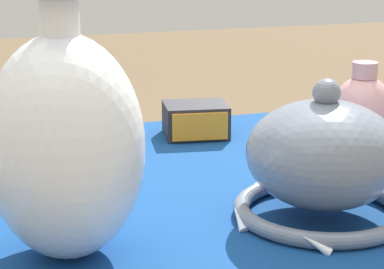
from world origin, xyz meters
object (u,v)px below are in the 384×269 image
at_px(vase_tall_bulbous, 65,145).
at_px(pot_squat_celadon, 90,162).
at_px(vase_dome_bell, 323,163).
at_px(jar_round_charcoal, 13,136).
at_px(mosaic_tile_box, 196,120).
at_px(jar_round_rose, 362,119).

bearing_deg(vase_tall_bulbous, pot_squat_celadon, 75.00).
relative_size(vase_tall_bulbous, vase_dome_bell, 1.30).
height_order(vase_dome_bell, jar_round_charcoal, vase_dome_bell).
height_order(mosaic_tile_box, jar_round_rose, jar_round_rose).
bearing_deg(vase_dome_bell, pot_squat_celadon, 135.94).
xyz_separation_m(jar_round_rose, jar_round_charcoal, (-0.55, 0.17, -0.03)).
xyz_separation_m(vase_tall_bulbous, jar_round_rose, (0.52, 0.21, -0.06)).
height_order(jar_round_rose, jar_round_charcoal, jar_round_rose).
bearing_deg(vase_dome_bell, mosaic_tile_box, 94.74).
bearing_deg(vase_tall_bulbous, vase_dome_bell, 2.82).
bearing_deg(vase_tall_bulbous, mosaic_tile_box, 55.95).
distance_m(pot_squat_celadon, jar_round_charcoal, 0.15).
xyz_separation_m(vase_tall_bulbous, vase_dome_bell, (0.34, 0.02, -0.06)).
distance_m(vase_tall_bulbous, jar_round_charcoal, 0.39).
height_order(vase_tall_bulbous, jar_round_charcoal, vase_tall_bulbous).
relative_size(mosaic_tile_box, pot_squat_celadon, 1.24).
bearing_deg(jar_round_charcoal, vase_dome_bell, -44.17).
distance_m(vase_dome_bell, mosaic_tile_box, 0.44).
bearing_deg(jar_round_rose, vase_dome_bell, -131.34).
distance_m(vase_tall_bulbous, mosaic_tile_box, 0.56).
xyz_separation_m(vase_dome_bell, jar_round_rose, (0.17, 0.20, -0.00)).
height_order(vase_tall_bulbous, mosaic_tile_box, vase_tall_bulbous).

